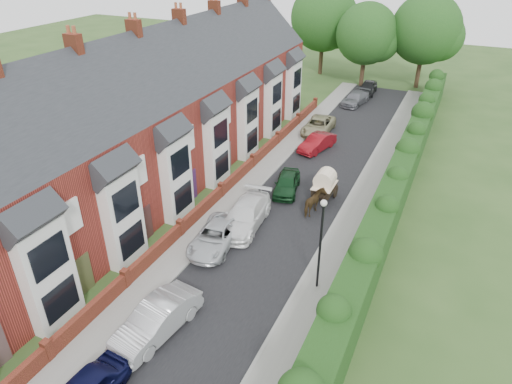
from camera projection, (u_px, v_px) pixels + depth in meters
ground at (220, 320)px, 21.16m from camera, size 140.00×140.00×0.00m
road at (293, 206)px, 30.03m from camera, size 6.00×58.00×0.02m
pavement_hedge_side at (355, 219)px, 28.50m from camera, size 2.20×58.00×0.12m
pavement_house_side at (241, 193)px, 31.41m from camera, size 1.70×58.00×0.12m
kerb_hedge_side at (339, 215)px, 28.88m from camera, size 0.18×58.00×0.13m
kerb_house_side at (252, 195)px, 31.11m from camera, size 0.18×58.00×0.13m
hedge at (388, 204)px, 27.09m from camera, size 2.10×58.00×2.85m
terrace_row at (147, 123)px, 30.81m from camera, size 9.05×40.50×11.50m
garden_wall_row at (221, 191)px, 30.79m from camera, size 0.35×40.35×1.10m
lamppost at (321, 234)px, 21.45m from camera, size 0.32×0.32×5.16m
tree_far_left at (370, 36)px, 50.95m from camera, size 7.14×6.80×9.29m
tree_far_right at (429, 31)px, 50.03m from camera, size 7.98×7.60×10.31m
tree_far_back at (327, 19)px, 55.05m from camera, size 8.40×8.00×10.82m
car_silver_a at (157, 320)px, 20.12m from camera, size 2.23×4.81×1.53m
car_silver_b at (215, 236)px, 25.89m from camera, size 2.64×4.79×1.27m
car_white at (245, 215)px, 27.65m from camera, size 2.60×5.40×1.52m
car_green at (287, 183)px, 31.38m from camera, size 2.34×4.10×1.32m
car_red at (317, 143)px, 37.46m from camera, size 2.35×4.19×1.31m
car_beige at (318, 126)px, 40.72m from camera, size 2.38×4.91×1.35m
car_grey at (355, 98)px, 47.61m from camera, size 2.51×4.63×1.27m
car_black at (368, 87)px, 50.79m from camera, size 1.85×4.21×1.41m
horse at (315, 203)px, 28.79m from camera, size 1.08×1.98×1.60m
horse_cart at (325, 183)px, 30.17m from camera, size 1.38×3.04×2.19m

